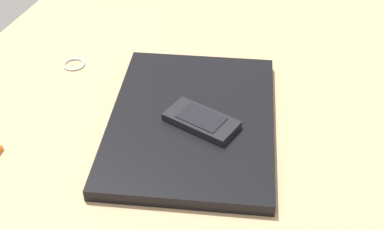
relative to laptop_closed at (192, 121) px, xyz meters
The scene contains 4 objects.
desk_surface 7.68cm from the laptop_closed, 151.57° to the left, with size 120.00×80.00×3.00cm, color tan.
laptop_closed is the anchor object (origin of this frame).
cell_phone_on_laptop 2.75cm from the laptop_closed, 125.88° to the right, with size 8.13×11.63×1.26cm.
key_ring 26.37cm from the laptop_closed, 69.00° to the left, with size 3.83×3.83×0.36cm, color silver.
Camera 1 is at (-50.61, -21.30, 53.29)cm, focal length 48.52 mm.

